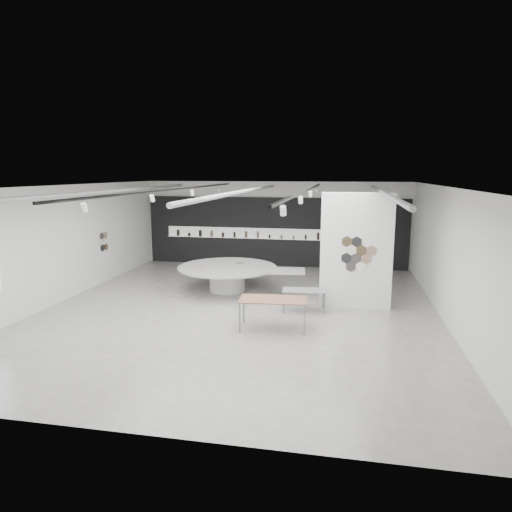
% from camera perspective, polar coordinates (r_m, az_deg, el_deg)
% --- Properties ---
extents(room, '(12.02, 14.02, 3.82)m').
position_cam_1_polar(room, '(13.84, -2.49, 1.54)').
color(room, '#A3A09A').
rests_on(room, ground).
extents(back_wall_display, '(11.80, 0.27, 3.10)m').
position_cam_1_polar(back_wall_display, '(20.65, 2.05, 3.01)').
color(back_wall_display, black).
rests_on(back_wall_display, ground).
extents(partition_column, '(2.20, 0.38, 3.60)m').
position_cam_1_polar(partition_column, '(14.50, 12.42, 0.61)').
color(partition_column, white).
rests_on(partition_column, ground).
extents(display_island, '(4.80, 3.92, 0.90)m').
position_cam_1_polar(display_island, '(16.36, -3.35, -2.38)').
color(display_island, white).
rests_on(display_island, ground).
extents(sample_table_wood, '(1.87, 1.05, 0.84)m').
position_cam_1_polar(sample_table_wood, '(12.38, 2.14, -5.65)').
color(sample_table_wood, '#8D6149').
rests_on(sample_table_wood, ground).
extents(sample_table_stone, '(1.36, 0.79, 0.67)m').
position_cam_1_polar(sample_table_stone, '(14.07, 6.01, -4.45)').
color(sample_table_stone, gray).
rests_on(sample_table_stone, ground).
extents(kitchen_counter, '(1.67, 0.78, 1.27)m').
position_cam_1_polar(kitchen_counter, '(20.19, 11.30, -0.47)').
color(kitchen_counter, white).
rests_on(kitchen_counter, ground).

